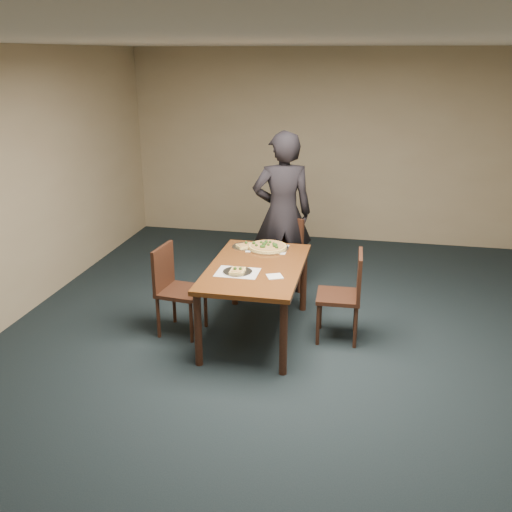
% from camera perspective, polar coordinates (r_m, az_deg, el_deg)
% --- Properties ---
extents(ground, '(8.00, 8.00, 0.00)m').
position_cam_1_polar(ground, '(5.28, 3.18, -11.24)').
color(ground, black).
rests_on(ground, ground).
extents(room_shell, '(8.00, 8.00, 8.00)m').
position_cam_1_polar(room_shell, '(4.64, 3.58, 7.53)').
color(room_shell, tan).
rests_on(room_shell, ground).
extents(dining_table, '(0.90, 1.50, 0.75)m').
position_cam_1_polar(dining_table, '(5.60, -0.00, -1.85)').
color(dining_table, '#512810').
rests_on(dining_table, ground).
extents(chair_far, '(0.55, 0.55, 0.91)m').
position_cam_1_polar(chair_far, '(6.68, 2.65, 0.46)').
color(chair_far, black).
rests_on(chair_far, ground).
extents(chair_left, '(0.46, 0.46, 0.91)m').
position_cam_1_polar(chair_left, '(5.79, -8.20, -2.84)').
color(chair_left, black).
rests_on(chair_left, ground).
extents(chair_right, '(0.44, 0.44, 0.91)m').
position_cam_1_polar(chair_right, '(5.65, 9.06, -3.47)').
color(chair_right, black).
rests_on(chair_right, ground).
extents(diner, '(0.80, 0.65, 1.91)m').
position_cam_1_polar(diner, '(6.61, 2.66, 4.23)').
color(diner, black).
rests_on(diner, ground).
extents(placemat_main, '(0.42, 0.32, 0.00)m').
position_cam_1_polar(placemat_main, '(6.05, 1.18, 0.76)').
color(placemat_main, white).
rests_on(placemat_main, dining_table).
extents(placemat_near, '(0.40, 0.30, 0.00)m').
position_cam_1_polar(placemat_near, '(5.40, -1.86, -1.64)').
color(placemat_near, white).
rests_on(placemat_near, dining_table).
extents(pizza_pan, '(0.44, 0.44, 0.07)m').
position_cam_1_polar(pizza_pan, '(6.04, 1.18, 0.95)').
color(pizza_pan, silver).
rests_on(pizza_pan, dining_table).
extents(slice_plate_near, '(0.28, 0.28, 0.06)m').
position_cam_1_polar(slice_plate_near, '(5.39, -1.86, -1.52)').
color(slice_plate_near, silver).
rests_on(slice_plate_near, dining_table).
extents(slice_plate_far, '(0.28, 0.28, 0.06)m').
position_cam_1_polar(slice_plate_far, '(6.10, -1.09, 1.01)').
color(slice_plate_far, silver).
rests_on(slice_plate_far, dining_table).
extents(napkin, '(0.19, 0.19, 0.01)m').
position_cam_1_polar(napkin, '(5.29, 1.88, -2.05)').
color(napkin, white).
rests_on(napkin, dining_table).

